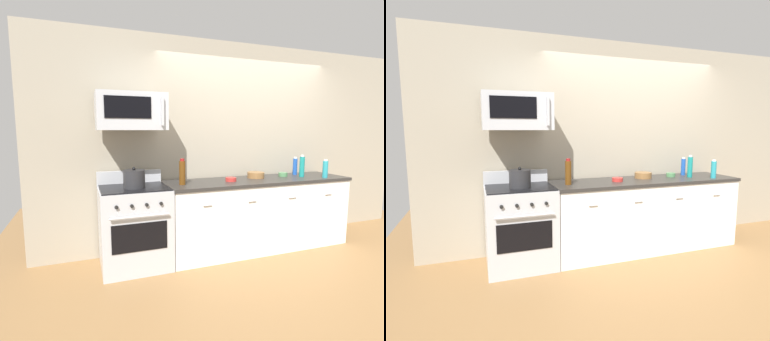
{
  "view_description": "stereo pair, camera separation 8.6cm",
  "coord_description": "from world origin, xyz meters",
  "views": [
    {
      "loc": [
        -2.15,
        -3.3,
        1.55
      ],
      "look_at": [
        -0.94,
        -0.05,
        1.08
      ],
      "focal_mm": 28.06,
      "sensor_mm": 36.0,
      "label": 1
    },
    {
      "loc": [
        -2.07,
        -3.33,
        1.55
      ],
      "look_at": [
        -0.94,
        -0.05,
        1.08
      ],
      "focal_mm": 28.06,
      "sensor_mm": 36.0,
      "label": 2
    }
  ],
  "objects": [
    {
      "name": "bottle_wine_amber",
      "position": [
        -1.06,
        -0.04,
        1.06
      ],
      "size": [
        0.08,
        0.08,
        0.3
      ],
      "color": "#59330F",
      "rests_on": "countertop_slab"
    },
    {
      "name": "back_wall",
      "position": [
        0.0,
        0.41,
        1.35
      ],
      "size": [
        5.58,
        0.1,
        2.7
      ],
      "primitive_type": "cube",
      "color": "#9E937F",
      "rests_on": "ground_plane"
    },
    {
      "name": "bowl_green_glaze",
      "position": [
        0.44,
        0.08,
        0.95
      ],
      "size": [
        0.12,
        0.12,
        0.05
      ],
      "color": "#477A4C",
      "rests_on": "countertop_slab"
    },
    {
      "name": "bowl_wooden_salad",
      "position": [
        0.02,
        0.1,
        0.96
      ],
      "size": [
        0.22,
        0.22,
        0.08
      ],
      "color": "brown",
      "rests_on": "countertop_slab"
    },
    {
      "name": "bowl_red_small",
      "position": [
        -0.42,
        -0.02,
        0.94
      ],
      "size": [
        0.13,
        0.13,
        0.05
      ],
      "color": "#B72D28",
      "rests_on": "countertop_slab"
    },
    {
      "name": "range_oven",
      "position": [
        -1.62,
        0.0,
        0.47
      ],
      "size": [
        0.76,
        0.69,
        1.07
      ],
      "color": "#B7BABF",
      "rests_on": "ground_plane"
    },
    {
      "name": "bottle_dish_soap",
      "position": [
        0.9,
        -0.2,
        1.04
      ],
      "size": [
        0.07,
        0.07,
        0.25
      ],
      "color": "teal",
      "rests_on": "countertop_slab"
    },
    {
      "name": "bottle_soda_blue",
      "position": [
        0.7,
        0.16,
        1.04
      ],
      "size": [
        0.06,
        0.06,
        0.25
      ],
      "color": "#1E4CA5",
      "rests_on": "countertop_slab"
    },
    {
      "name": "microwave",
      "position": [
        -1.62,
        0.05,
        1.75
      ],
      "size": [
        0.74,
        0.44,
        0.4
      ],
      "color": "#B7BABF"
    },
    {
      "name": "bottle_sparkling_teal",
      "position": [
        0.66,
        -0.03,
        1.06
      ],
      "size": [
        0.07,
        0.07,
        0.3
      ],
      "color": "#197F7A",
      "rests_on": "countertop_slab"
    },
    {
      "name": "ground_plane",
      "position": [
        0.0,
        0.0,
        0.0
      ],
      "size": [
        6.69,
        6.69,
        0.0
      ],
      "primitive_type": "plane",
      "color": "olive"
    },
    {
      "name": "counter_unit",
      "position": [
        -0.0,
        -0.0,
        0.46
      ],
      "size": [
        2.49,
        0.66,
        0.92
      ],
      "color": "white",
      "rests_on": "ground_plane"
    },
    {
      "name": "stockpot",
      "position": [
        -1.62,
        -0.05,
        1.02
      ],
      "size": [
        0.24,
        0.24,
        0.23
      ],
      "color": "#262628",
      "rests_on": "range_oven"
    }
  ]
}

